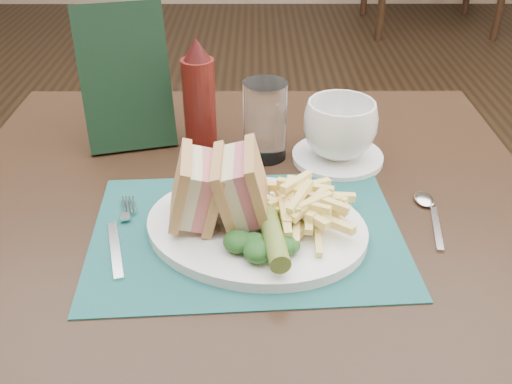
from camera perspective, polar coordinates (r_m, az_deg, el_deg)
floor at (r=1.74m, az=-0.66°, el=-11.72°), size 7.00×7.00×0.00m
wall_back at (r=4.89m, az=-0.36°, el=18.30°), size 6.00×0.00×6.00m
table_main at (r=1.12m, az=-0.98°, el=-15.90°), size 0.90×0.75×0.75m
placemat at (r=0.77m, az=-0.92°, el=-4.14°), size 0.43×0.32×0.00m
plate at (r=0.77m, az=0.01°, el=-3.55°), size 0.35×0.31×0.01m
sandwich_half_a at (r=0.75m, az=-7.54°, el=0.33°), size 0.08×0.10×0.10m
sandwich_half_b at (r=0.75m, az=-3.01°, el=0.61°), size 0.08×0.10×0.10m
kale_garnish at (r=0.71m, az=0.68°, el=-5.12°), size 0.11×0.08×0.03m
pickle_spear at (r=0.71m, az=1.72°, el=-4.38°), size 0.04×0.12×0.03m
fries_pile at (r=0.76m, az=5.05°, el=-0.89°), size 0.18×0.20×0.06m
fork at (r=0.79m, az=-13.49°, el=-3.99°), size 0.08×0.17×0.01m
spoon at (r=0.84m, az=17.22°, el=-2.30°), size 0.06×0.15×0.01m
saucer at (r=0.95m, az=8.14°, el=3.50°), size 0.19×0.19×0.01m
coffee_cup at (r=0.93m, az=8.38°, el=6.27°), size 0.16×0.16×0.09m
drinking_glass at (r=0.93m, az=0.90°, el=7.14°), size 0.07×0.07×0.13m
ketchup_bottle at (r=0.97m, az=-5.73°, el=9.85°), size 0.06×0.06×0.19m
check_presenter at (r=0.98m, az=-12.93°, el=11.04°), size 0.16×0.12×0.23m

